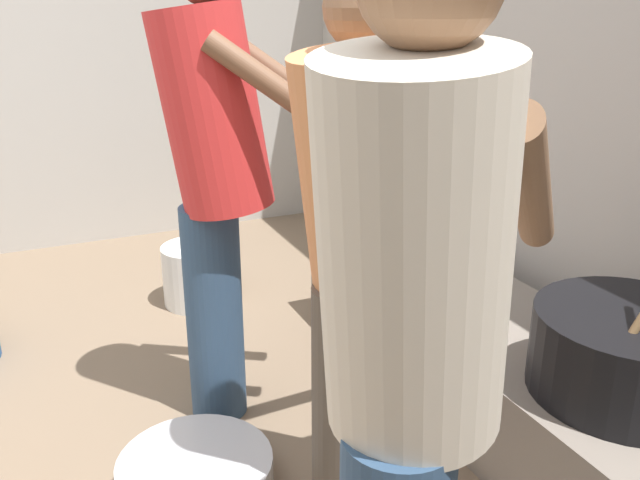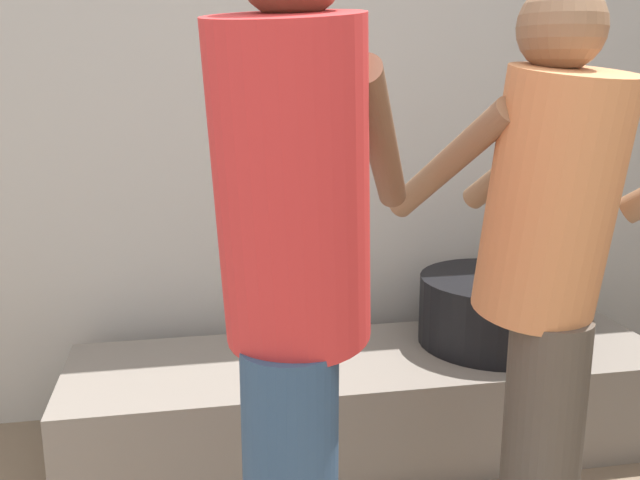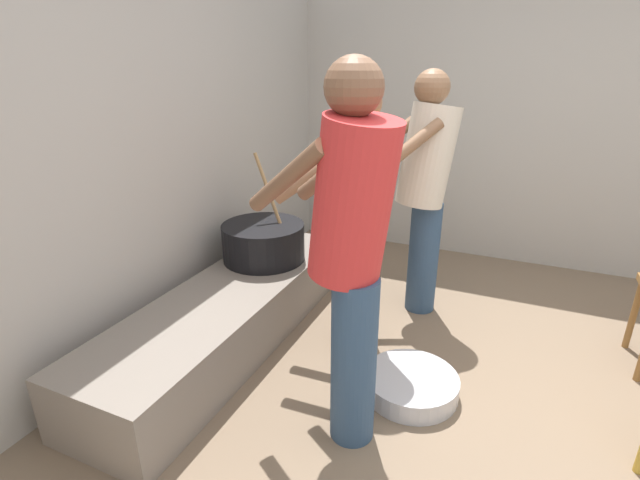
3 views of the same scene
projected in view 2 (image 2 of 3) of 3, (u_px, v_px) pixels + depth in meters
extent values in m
cube|color=#ADA8A0|center=(282.00, 137.00, 2.74)|extent=(4.95, 0.20, 2.17)
cube|color=slate|center=(371.00, 400.00, 2.50)|extent=(2.12, 0.60, 0.35)
cylinder|color=black|center=(495.00, 310.00, 2.55)|extent=(0.55, 0.55, 0.25)
cylinder|color=#937047|center=(525.00, 223.00, 2.49)|extent=(0.09, 0.25, 0.51)
cylinder|color=#4C4238|center=(541.00, 455.00, 1.78)|extent=(0.20, 0.20, 0.74)
cylinder|color=#D17F4C|center=(552.00, 197.00, 1.65)|extent=(0.40, 0.45, 0.63)
sphere|color=brown|center=(562.00, 27.00, 1.57)|extent=(0.20, 0.20, 0.20)
cylinder|color=brown|center=(526.00, 158.00, 1.89)|extent=(0.21, 0.45, 0.35)
cylinder|color=brown|center=(448.00, 163.00, 1.76)|extent=(0.21, 0.45, 0.35)
cylinder|color=red|center=(292.00, 187.00, 1.33)|extent=(0.43, 0.48, 0.67)
cylinder|color=brown|center=(381.00, 142.00, 1.51)|extent=(0.26, 0.47, 0.37)
cylinder|color=brown|center=(263.00, 139.00, 1.57)|extent=(0.26, 0.47, 0.37)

